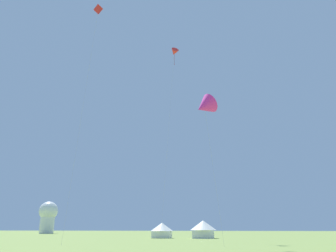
{
  "coord_description": "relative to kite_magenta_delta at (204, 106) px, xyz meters",
  "views": [
    {
      "loc": [
        5.65,
        -4.59,
        2.05
      ],
      "look_at": [
        0.0,
        32.0,
        13.78
      ],
      "focal_mm": 34.26,
      "sensor_mm": 36.0,
      "label": 1
    }
  ],
  "objects": [
    {
      "name": "kite_red_diamond",
      "position": [
        -16.36,
        2.34,
        16.41
      ],
      "size": [
        2.11,
        2.76,
        35.92
      ],
      "color": "red",
      "rests_on": "ground"
    },
    {
      "name": "kite_magenta_delta",
      "position": [
        0.0,
        0.0,
        0.0
      ],
      "size": [
        4.05,
        3.84,
        18.34
      ],
      "color": "#E02DA3",
      "rests_on": "ground"
    },
    {
      "name": "festival_tent_right",
      "position": [
        -10.24,
        28.03,
        -15.08
      ],
      "size": [
        4.48,
        4.48,
        2.91
      ],
      "color": "white",
      "rests_on": "ground"
    },
    {
      "name": "kite_red_delta",
      "position": [
        -6.68,
        21.87,
        21.11
      ],
      "size": [
        3.6,
        3.09,
        38.89
      ],
      "color": "red",
      "rests_on": "ground"
    },
    {
      "name": "festival_tent_center",
      "position": [
        -2.0,
        28.03,
        -14.84
      ],
      "size": [
        5.14,
        5.14,
        3.34
      ],
      "color": "white",
      "rests_on": "ground"
    },
    {
      "name": "observatory_dome",
      "position": [
        -58.22,
        70.54,
        -10.68
      ],
      "size": [
        6.4,
        6.4,
        10.8
      ],
      "color": "white",
      "rests_on": "ground"
    }
  ]
}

